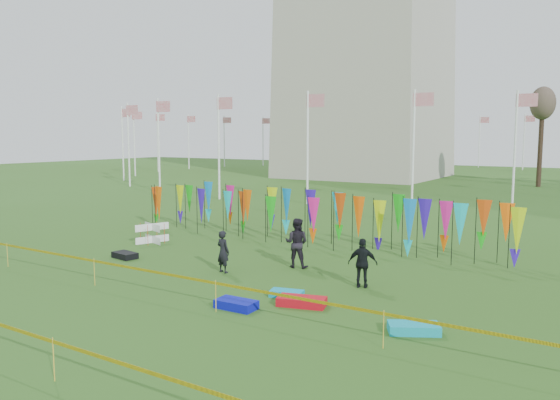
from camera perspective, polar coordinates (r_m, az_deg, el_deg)
The scene contains 13 objects.
ground at distance 18.48m, azimuth -11.05°, elevation -8.63°, with size 160.00×160.00×0.00m, color #2A4D15.
flagpole_ring at distance 66.36m, azimuth 8.93°, elevation 5.89°, with size 57.40×56.16×8.00m.
banner_row at distance 24.63m, azimuth 2.71°, elevation -1.18°, with size 18.64×0.64×2.35m.
caution_tape_near at distance 17.43m, azimuth -15.03°, elevation -7.03°, with size 26.00×0.02×0.90m.
box_kite at distance 25.47m, azimuth -13.19°, elevation -3.40°, with size 0.82×0.82×0.92m.
person_left at distance 19.59m, azimuth -5.97°, elevation -5.38°, with size 0.55×0.40×1.51m, color black.
person_mid at distance 20.21m, azimuth 1.75°, elevation -4.50°, with size 0.90×0.55×1.84m, color black.
person_right at distance 17.76m, azimuth 8.64°, elevation -6.54°, with size 0.94×0.53×1.60m, color black.
kite_bag_turquoise at distance 16.76m, azimuth 0.71°, elevation -9.75°, with size 0.99×0.50×0.20m, color #0DA0C4.
kite_bag_blue at distance 15.72m, azimuth -4.60°, elevation -10.81°, with size 1.16×0.61×0.24m, color #0B12B8.
kite_bag_red at distance 15.92m, azimuth 2.28°, elevation -10.55°, with size 1.38×0.63×0.25m, color red.
kite_bag_black at distance 22.71m, azimuth -15.90°, elevation -5.57°, with size 1.03×0.60×0.24m, color black.
kite_bag_teal at distance 14.24m, azimuth 13.80°, elevation -12.89°, with size 1.24×0.60×0.24m, color #0DA7BD.
Camera 1 is at (12.28, -12.93, 4.85)m, focal length 35.00 mm.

